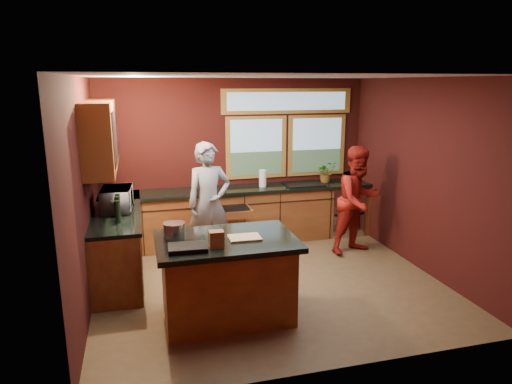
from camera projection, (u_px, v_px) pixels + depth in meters
name	position (u px, v px, depth m)	size (l,w,h in m)	color
floor	(269.00, 282.00, 6.16)	(4.50, 4.50, 0.00)	brown
room_shell	(219.00, 148.00, 5.90)	(4.52, 4.02, 2.71)	black
back_counter	(252.00, 214.00, 7.70)	(4.50, 0.64, 0.93)	#5A2815
left_counter	(118.00, 241.00, 6.37)	(0.64, 2.30, 0.93)	#5A2815
island	(227.00, 278.00, 5.16)	(1.55, 1.05, 0.95)	#5A2815
person_grey	(209.00, 204.00, 6.67)	(0.66, 0.43, 1.80)	slate
person_red	(358.00, 200.00, 7.08)	(0.82, 0.64, 1.69)	maroon
microwave	(117.00, 199.00, 6.15)	(0.58, 0.39, 0.32)	#999999
potted_plant	(326.00, 172.00, 7.93)	(0.33, 0.28, 0.36)	#999999
paper_towel	(263.00, 178.00, 7.60)	(0.12, 0.12, 0.28)	silver
cutting_board	(245.00, 238.00, 5.05)	(0.35, 0.25, 0.02)	#A68955
stock_pot	(174.00, 231.00, 5.03)	(0.24, 0.24, 0.18)	#B4B3B8
paper_bag	(216.00, 239.00, 4.76)	(0.15, 0.12, 0.18)	brown
black_tray	(188.00, 248.00, 4.70)	(0.40, 0.28, 0.05)	black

